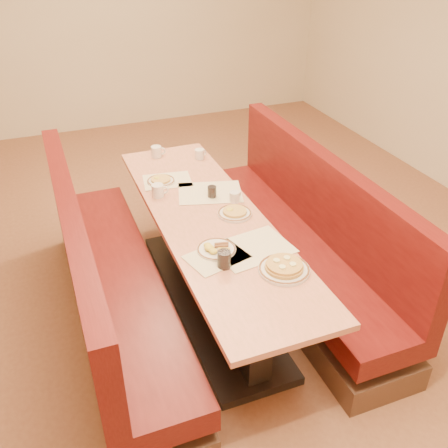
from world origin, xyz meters
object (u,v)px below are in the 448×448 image
object	(u,v)px
coffee_mug_c	(200,154)
soda_tumbler_mid	(212,192)
soda_tumbler_near	(224,260)
diner_table	(211,262)
coffee_mug_b	(158,190)
coffee_mug_d	(157,152)
eggs_plate	(216,249)
coffee_mug_a	(235,197)
pancake_plate	(284,268)
booth_left	(108,287)
booth_right	(301,243)

from	to	relation	value
coffee_mug_c	soda_tumbler_mid	world-z (taller)	soda_tumbler_mid
coffee_mug_c	soda_tumbler_near	distance (m)	1.53
diner_table	coffee_mug_b	world-z (taller)	coffee_mug_b
soda_tumbler_mid	coffee_mug_b	bearing A→B (deg)	156.31
coffee_mug_b	soda_tumbler_near	bearing A→B (deg)	-68.73
coffee_mug_d	diner_table	bearing A→B (deg)	-80.37
eggs_plate	coffee_mug_a	xyz separation A→B (m)	(0.34, 0.53, 0.03)
coffee_mug_c	soda_tumbler_mid	distance (m)	0.68
coffee_mug_c	coffee_mug_b	bearing A→B (deg)	-153.46
coffee_mug_d	pancake_plate	bearing A→B (deg)	-75.92
soda_tumbler_near	soda_tumbler_mid	world-z (taller)	soda_tumbler_near
booth_left	coffee_mug_a	world-z (taller)	booth_left
booth_left	eggs_plate	xyz separation A→B (m)	(0.63, -0.39, 0.40)
coffee_mug_a	soda_tumbler_mid	world-z (taller)	soda_tumbler_mid
eggs_plate	booth_left	bearing A→B (deg)	148.48
eggs_plate	coffee_mug_c	world-z (taller)	coffee_mug_c
booth_left	soda_tumbler_near	size ratio (longest dim) A/B	23.29
booth_right	pancake_plate	distance (m)	0.99
diner_table	coffee_mug_c	world-z (taller)	coffee_mug_c
eggs_plate	coffee_mug_b	size ratio (longest dim) A/B	1.95
eggs_plate	coffee_mug_b	xyz separation A→B (m)	(-0.14, 0.80, 0.03)
booth_left	soda_tumbler_mid	xyz separation A→B (m)	(0.84, 0.26, 0.43)
booth_left	soda_tumbler_mid	world-z (taller)	booth_left
pancake_plate	eggs_plate	xyz separation A→B (m)	(-0.29, 0.33, -0.01)
coffee_mug_a	soda_tumbler_mid	bearing A→B (deg)	114.38
diner_table	pancake_plate	size ratio (longest dim) A/B	8.43
booth_right	coffee_mug_a	bearing A→B (deg)	163.92
coffee_mug_c	diner_table	bearing A→B (deg)	-124.60
eggs_plate	soda_tumbler_mid	distance (m)	0.68
booth_right	pancake_plate	xyz separation A→B (m)	(-0.54, -0.72, 0.41)
diner_table	coffee_mug_b	xyz separation A→B (m)	(-0.24, 0.42, 0.42)
coffee_mug_c	eggs_plate	bearing A→B (deg)	-124.46
soda_tumbler_mid	eggs_plate	bearing A→B (deg)	-108.11
pancake_plate	booth_right	bearing A→B (deg)	53.07
coffee_mug_d	soda_tumbler_mid	bearing A→B (deg)	-71.67
booth_right	coffee_mug_c	bearing A→B (deg)	117.49
coffee_mug_a	soda_tumbler_mid	xyz separation A→B (m)	(-0.13, 0.12, 0.00)
soda_tumbler_near	soda_tumbler_mid	size ratio (longest dim) A/B	1.23
coffee_mug_a	coffee_mug_c	size ratio (longest dim) A/B	0.92
eggs_plate	soda_tumbler_near	xyz separation A→B (m)	(-0.01, -0.17, 0.04)
pancake_plate	coffee_mug_c	xyz separation A→B (m)	(0.06, 1.65, 0.02)
diner_table	soda_tumbler_near	xyz separation A→B (m)	(-0.11, -0.56, 0.43)
soda_tumbler_mid	coffee_mug_c	bearing A→B (deg)	78.49
diner_table	booth_right	size ratio (longest dim) A/B	1.00
diner_table	booth_left	distance (m)	0.73
coffee_mug_b	coffee_mug_c	bearing A→B (deg)	59.74
diner_table	coffee_mug_c	size ratio (longest dim) A/B	23.17
eggs_plate	soda_tumbler_near	distance (m)	0.17
pancake_plate	coffee_mug_b	xyz separation A→B (m)	(-0.44, 1.13, 0.03)
pancake_plate	soda_tumbler_near	world-z (taller)	soda_tumbler_near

